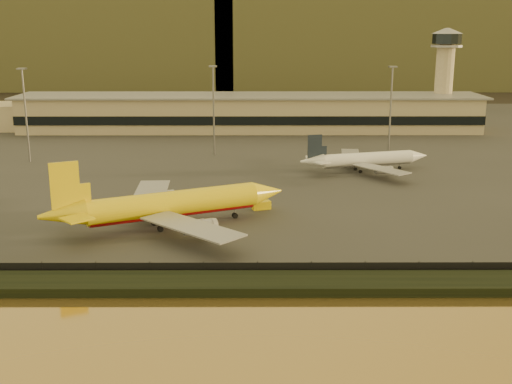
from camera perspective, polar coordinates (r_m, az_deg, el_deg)
ground at (r=108.68m, az=-0.96°, el=-5.03°), size 900.00×900.00×0.00m
embankment at (r=92.57m, az=-1.10°, el=-8.15°), size 320.00×7.00×1.40m
tarmac at (r=200.69m, az=-0.61°, el=4.14°), size 320.00×220.00×0.20m
perimeter_fence at (r=96.05m, az=-1.06°, el=-6.90°), size 300.00×0.05×2.20m
terminal_building at (r=230.47m, az=-4.20°, el=7.01°), size 202.00×25.00×12.60m
control_tower at (r=243.67m, az=16.43°, el=10.52°), size 11.20×11.20×35.50m
apron_light_masts at (r=179.09m, az=4.18°, el=7.88°), size 152.20×12.20×25.40m
distant_hills at (r=442.95m, az=-3.16°, el=13.90°), size 470.00×160.00×70.00m
dhl_cargo_jet at (r=119.33m, az=-7.71°, el=-1.16°), size 44.11×41.80×13.94m
white_narrowbody_jet at (r=166.55m, az=9.68°, el=2.85°), size 34.63×33.10×10.08m
gse_vehicle_yellow at (r=130.48m, az=0.48°, el=-1.18°), size 4.07×2.79×1.68m
gse_vehicle_white at (r=138.62m, az=-8.13°, el=-0.32°), size 4.66×2.99×1.93m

